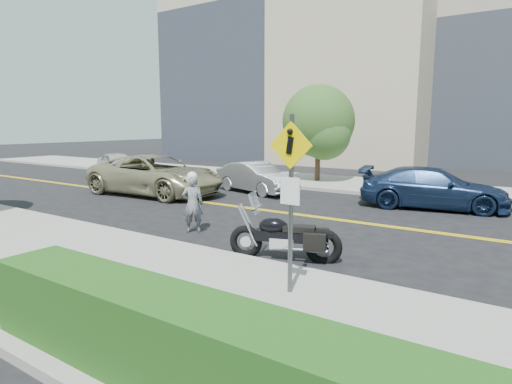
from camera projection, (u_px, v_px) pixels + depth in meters
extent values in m
plane|color=black|center=(273.00, 211.00, 14.83)|extent=(120.00, 120.00, 0.00)
cube|color=#9E9B91|center=(80.00, 269.00, 8.67)|extent=(60.00, 5.00, 0.15)
cube|color=#9E9B91|center=(353.00, 184.00, 20.97)|extent=(60.00, 5.00, 0.15)
cube|color=tan|center=(309.00, 12.00, 36.43)|extent=(22.00, 14.00, 25.00)
cylinder|color=#4C4C51|center=(291.00, 206.00, 7.09)|extent=(0.08, 0.08, 3.00)
cube|color=#F9D800|center=(291.00, 145.00, 6.91)|extent=(0.78, 0.03, 0.78)
cube|color=white|center=(290.00, 191.00, 7.03)|extent=(0.35, 0.03, 0.45)
imported|color=#BCBBC0|center=(193.00, 204.00, 11.85)|extent=(0.70, 0.67, 1.61)
sphere|color=white|center=(192.00, 177.00, 11.73)|extent=(0.29, 0.29, 0.29)
imported|color=tan|center=(155.00, 175.00, 18.23)|extent=(6.25, 3.13, 1.70)
imported|color=silver|center=(117.00, 164.00, 25.00)|extent=(4.39, 3.04, 1.39)
imported|color=gray|center=(256.00, 177.00, 18.86)|extent=(4.32, 2.44, 1.35)
imported|color=navy|center=(433.00, 188.00, 15.30)|extent=(5.34, 2.99, 1.46)
cylinder|color=#382619|center=(318.00, 144.00, 21.67)|extent=(0.26, 0.26, 4.03)
sphere|color=#2F571B|center=(318.00, 121.00, 21.49)|extent=(3.63, 3.63, 3.63)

